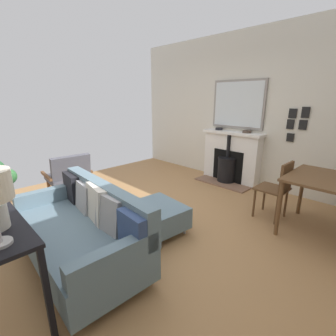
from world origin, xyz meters
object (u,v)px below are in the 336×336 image
at_px(fireplace, 230,160).
at_px(dining_table, 328,186).
at_px(mantel_bowl_far, 247,132).
at_px(armchair_accent, 69,174).
at_px(ottoman, 155,216).
at_px(dining_chair_near_fireplace, 278,186).
at_px(mantel_bowl_near, 219,129).
at_px(sofa, 83,229).

relative_size(fireplace, dining_table, 1.35).
height_order(mantel_bowl_far, armchair_accent, mantel_bowl_far).
xyz_separation_m(mantel_bowl_far, ottoman, (2.44, 0.10, -0.83)).
bearing_deg(dining_chair_near_fireplace, armchair_accent, -56.27).
height_order(mantel_bowl_far, ottoman, mantel_bowl_far).
bearing_deg(fireplace, armchair_accent, -26.30).
distance_m(mantel_bowl_near, ottoman, 2.68).
relative_size(mantel_bowl_near, dining_chair_near_fireplace, 0.18).
distance_m(sofa, dining_chair_near_fireplace, 2.58).
bearing_deg(armchair_accent, mantel_bowl_far, 149.53).
relative_size(sofa, dining_chair_near_fireplace, 2.09).
height_order(dining_table, dining_chair_near_fireplace, dining_chair_near_fireplace).
xyz_separation_m(fireplace, mantel_bowl_near, (-0.04, -0.33, 0.60)).
xyz_separation_m(sofa, armchair_accent, (-0.55, -1.61, 0.11)).
bearing_deg(ottoman, dining_table, 133.77).
relative_size(fireplace, mantel_bowl_far, 7.84).
xyz_separation_m(fireplace, mantel_bowl_far, (-0.04, 0.28, 0.60)).
distance_m(sofa, ottoman, 0.91).
distance_m(dining_table, dining_chair_near_fireplace, 0.59).
xyz_separation_m(fireplace, dining_table, (0.95, 1.90, 0.19)).
height_order(sofa, dining_chair_near_fireplace, dining_chair_near_fireplace).
bearing_deg(mantel_bowl_far, sofa, -0.47).
bearing_deg(ottoman, mantel_bowl_near, -163.52).
bearing_deg(fireplace, dining_table, 63.49).
relative_size(sofa, dining_table, 1.92).
height_order(fireplace, dining_table, fireplace).
bearing_deg(ottoman, sofa, -8.42).
distance_m(mantel_bowl_near, mantel_bowl_far, 0.62).
bearing_deg(armchair_accent, mantel_bowl_near, 159.87).
height_order(mantel_bowl_far, dining_table, mantel_bowl_far).
bearing_deg(dining_chair_near_fireplace, dining_table, 90.12).
distance_m(ottoman, dining_chair_near_fireplace, 1.75).
height_order(armchair_accent, dining_table, armchair_accent).
relative_size(armchair_accent, dining_table, 0.88).
bearing_deg(dining_table, mantel_bowl_near, -113.88).
distance_m(armchair_accent, dining_table, 3.72).
distance_m(fireplace, armchair_accent, 3.06).
xyz_separation_m(ottoman, armchair_accent, (0.34, -1.74, 0.24)).
relative_size(mantel_bowl_near, armchair_accent, 0.18).
height_order(mantel_bowl_far, dining_chair_near_fireplace, mantel_bowl_far).
xyz_separation_m(ottoman, dining_chair_near_fireplace, (-1.45, 0.94, 0.28)).
distance_m(fireplace, mantel_bowl_far, 0.66).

